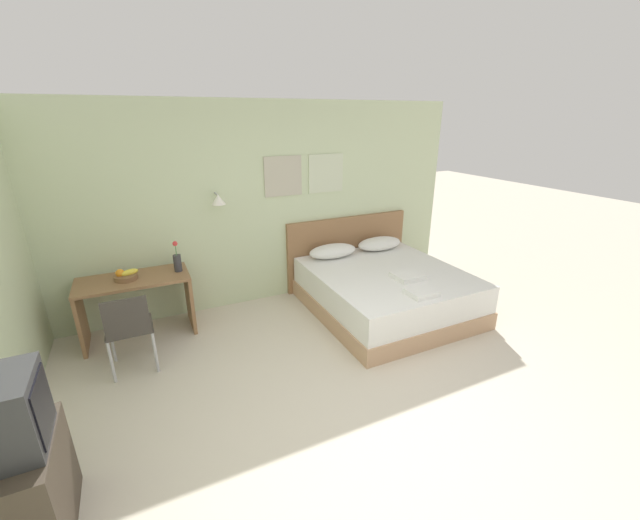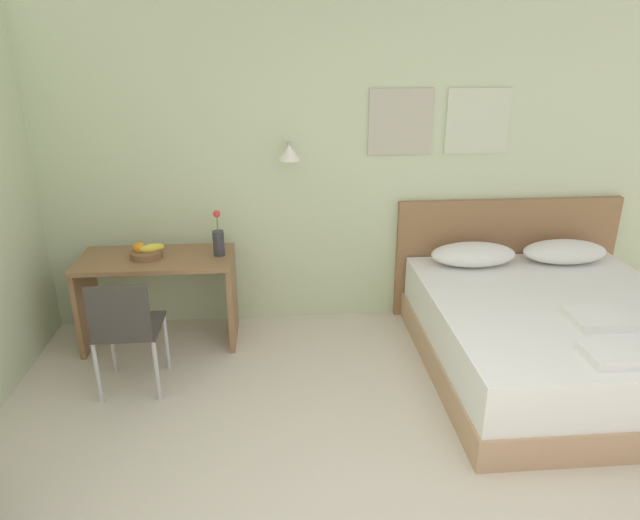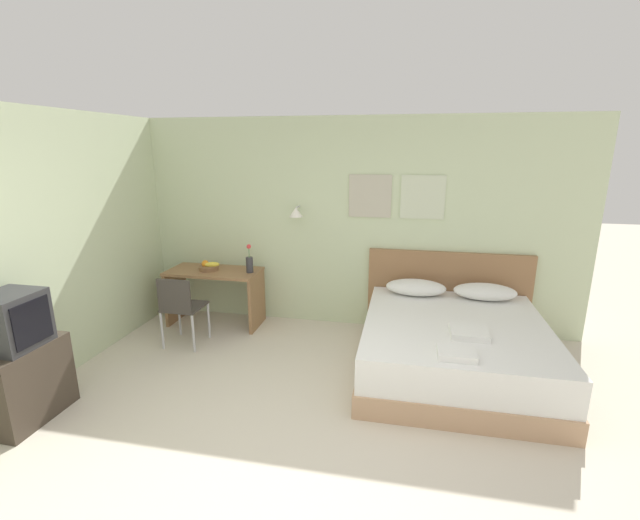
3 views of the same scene
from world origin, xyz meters
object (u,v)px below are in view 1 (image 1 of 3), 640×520
(fruit_bowl, at_px, (126,276))
(tv_stand, at_px, (25,493))
(pillow_right, at_px, (379,244))
(folded_towel_near_foot, at_px, (408,276))
(headboard, at_px, (348,250))
(desk, at_px, (136,296))
(pillow_left, at_px, (333,251))
(folded_towel_mid_bed, at_px, (421,292))
(desk_chair, at_px, (129,326))
(bed, at_px, (386,291))
(flower_vase, at_px, (177,261))

(fruit_bowl, distance_m, tv_stand, 2.39)
(pillow_right, xyz_separation_m, folded_towel_near_foot, (-0.31, -1.08, -0.06))
(pillow_right, bearing_deg, headboard, 146.31)
(pillow_right, distance_m, desk, 3.36)
(pillow_right, distance_m, tv_stand, 4.69)
(headboard, distance_m, fruit_bowl, 3.06)
(pillow_left, bearing_deg, pillow_right, 0.00)
(headboard, xyz_separation_m, tv_stand, (-3.67, -2.59, -0.19))
(desk, bearing_deg, folded_towel_mid_bed, -26.94)
(desk, bearing_deg, pillow_left, 1.31)
(headboard, height_order, pillow_left, headboard)
(desk_chair, bearing_deg, desk, 83.15)
(pillow_left, height_order, tv_stand, pillow_left)
(bed, height_order, pillow_left, pillow_left)
(bed, xyz_separation_m, pillow_right, (0.39, 0.78, 0.38))
(headboard, xyz_separation_m, pillow_right, (0.39, -0.26, 0.13))
(headboard, height_order, flower_vase, flower_vase)
(tv_stand, bearing_deg, folded_towel_near_foot, 18.31)
(bed, relative_size, desk, 1.70)
(pillow_left, height_order, desk_chair, desk_chair)
(desk, bearing_deg, flower_vase, 0.20)
(desk, xyz_separation_m, desk_chair, (-0.09, -0.73, 0.00))
(pillow_left, bearing_deg, tv_stand, -144.67)
(pillow_left, relative_size, tv_stand, 1.02)
(desk_chair, relative_size, fruit_bowl, 3.15)
(pillow_right, distance_m, flower_vase, 2.87)
(bed, relative_size, fruit_bowl, 7.41)
(bed, distance_m, pillow_left, 0.95)
(pillow_left, distance_m, flower_vase, 2.09)
(desk, distance_m, fruit_bowl, 0.27)
(pillow_left, xyz_separation_m, fruit_bowl, (-2.64, -0.06, 0.12))
(desk, xyz_separation_m, tv_stand, (-0.71, -2.27, -0.18))
(pillow_right, xyz_separation_m, tv_stand, (-4.06, -2.32, -0.32))
(headboard, xyz_separation_m, desk, (-2.96, -0.32, -0.01))
(pillow_left, xyz_separation_m, tv_stand, (-3.28, -2.32, -0.32))
(desk_chair, xyz_separation_m, fruit_bowl, (0.02, 0.73, 0.26))
(pillow_right, bearing_deg, flower_vase, -178.86)
(tv_stand, bearing_deg, headboard, 35.16)
(pillow_left, bearing_deg, folded_towel_near_foot, -66.02)
(desk_chair, bearing_deg, folded_towel_near_foot, -5.28)
(pillow_left, xyz_separation_m, folded_towel_near_foot, (0.48, -1.08, -0.06))
(folded_towel_near_foot, bearing_deg, bed, 106.13)
(bed, xyz_separation_m, folded_towel_near_foot, (0.09, -0.30, 0.31))
(headboard, distance_m, folded_towel_mid_bed, 1.80)
(bed, height_order, folded_towel_near_foot, folded_towel_near_foot)
(headboard, bearing_deg, flower_vase, -172.63)
(pillow_right, height_order, desk_chair, desk_chair)
(bed, height_order, headboard, headboard)
(flower_vase, distance_m, tv_stand, 2.62)
(tv_stand, bearing_deg, pillow_left, 35.33)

